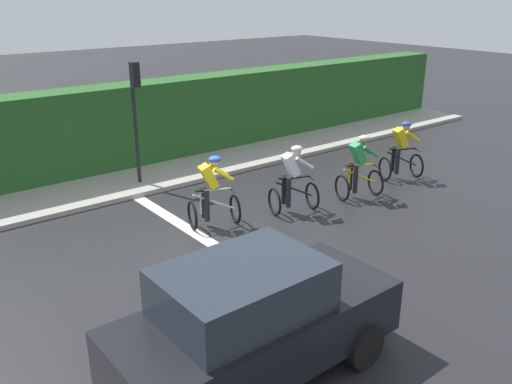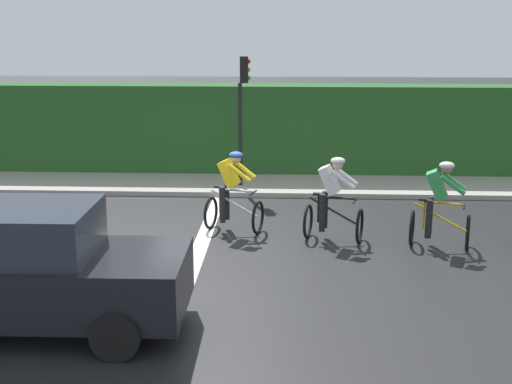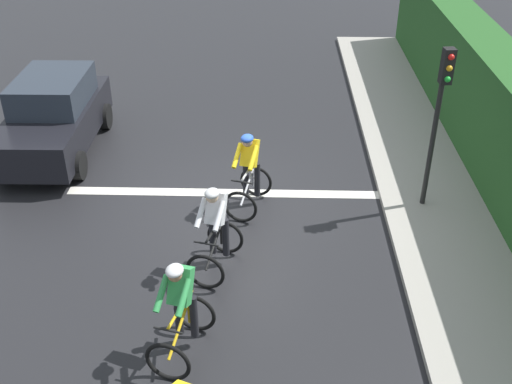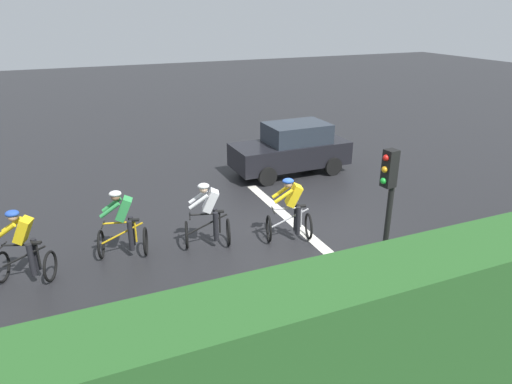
{
  "view_description": "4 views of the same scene",
  "coord_description": "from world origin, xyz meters",
  "px_view_note": "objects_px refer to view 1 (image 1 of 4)",
  "views": [
    {
      "loc": [
        9.15,
        -5.88,
        5.07
      ],
      "look_at": [
        0.77,
        0.68,
        1.07
      ],
      "focal_mm": 37.91,
      "sensor_mm": 36.0,
      "label": 1
    },
    {
      "loc": [
        12.6,
        1.39,
        4.15
      ],
      "look_at": [
        0.84,
        0.84,
        1.13
      ],
      "focal_mm": 46.66,
      "sensor_mm": 36.0,
      "label": 2
    },
    {
      "loc": [
        -0.78,
        10.73,
        6.75
      ],
      "look_at": [
        -0.51,
        1.24,
        0.93
      ],
      "focal_mm": 43.09,
      "sensor_mm": 36.0,
      "label": 3
    },
    {
      "loc": [
        -9.58,
        5.19,
        5.5
      ],
      "look_at": [
        0.55,
        0.86,
        1.06
      ],
      "focal_mm": 32.27,
      "sensor_mm": 36.0,
      "label": 4
    }
  ],
  "objects_px": {
    "cyclist_lead": "(401,152)",
    "cyclist_mid": "(293,181)",
    "traffic_light_near_crossing": "(136,106)",
    "cyclist_fourth": "(212,193)",
    "cyclist_second": "(359,168)",
    "car_black": "(254,321)"
  },
  "relations": [
    {
      "from": "cyclist_second",
      "to": "traffic_light_near_crossing",
      "type": "relative_size",
      "value": 0.5
    },
    {
      "from": "cyclist_fourth",
      "to": "car_black",
      "type": "distance_m",
      "value": 5.16
    },
    {
      "from": "cyclist_mid",
      "to": "traffic_light_near_crossing",
      "type": "relative_size",
      "value": 0.5
    },
    {
      "from": "cyclist_lead",
      "to": "traffic_light_near_crossing",
      "type": "bearing_deg",
      "value": -123.54
    },
    {
      "from": "cyclist_lead",
      "to": "cyclist_fourth",
      "type": "xyz_separation_m",
      "value": [
        -0.52,
        -6.03,
        0.0
      ]
    },
    {
      "from": "car_black",
      "to": "traffic_light_near_crossing",
      "type": "bearing_deg",
      "value": 163.68
    },
    {
      "from": "cyclist_second",
      "to": "cyclist_mid",
      "type": "relative_size",
      "value": 1.0
    },
    {
      "from": "cyclist_mid",
      "to": "traffic_light_near_crossing",
      "type": "bearing_deg",
      "value": -153.33
    },
    {
      "from": "cyclist_second",
      "to": "traffic_light_near_crossing",
      "type": "bearing_deg",
      "value": -137.26
    },
    {
      "from": "cyclist_fourth",
      "to": "traffic_light_near_crossing",
      "type": "relative_size",
      "value": 0.5
    },
    {
      "from": "cyclist_lead",
      "to": "cyclist_mid",
      "type": "xyz_separation_m",
      "value": [
        -0.03,
        -4.05,
        0.0
      ]
    },
    {
      "from": "cyclist_fourth",
      "to": "cyclist_mid",
      "type": "bearing_deg",
      "value": 76.2
    },
    {
      "from": "cyclist_mid",
      "to": "cyclist_lead",
      "type": "bearing_deg",
      "value": 89.52
    },
    {
      "from": "cyclist_mid",
      "to": "car_black",
      "type": "xyz_separation_m",
      "value": [
        4.09,
        -4.36,
        0.08
      ]
    },
    {
      "from": "cyclist_lead",
      "to": "car_black",
      "type": "bearing_deg",
      "value": -64.25
    },
    {
      "from": "cyclist_lead",
      "to": "car_black",
      "type": "relative_size",
      "value": 0.4
    },
    {
      "from": "cyclist_fourth",
      "to": "traffic_light_near_crossing",
      "type": "distance_m",
      "value": 3.77
    },
    {
      "from": "cyclist_lead",
      "to": "cyclist_fourth",
      "type": "height_order",
      "value": "same"
    },
    {
      "from": "cyclist_second",
      "to": "cyclist_mid",
      "type": "bearing_deg",
      "value": -99.26
    },
    {
      "from": "cyclist_lead",
      "to": "cyclist_second",
      "type": "height_order",
      "value": "same"
    },
    {
      "from": "car_black",
      "to": "cyclist_fourth",
      "type": "bearing_deg",
      "value": 152.58
    },
    {
      "from": "car_black",
      "to": "traffic_light_near_crossing",
      "type": "xyz_separation_m",
      "value": [
        -8.06,
        2.36,
        1.35
      ]
    }
  ]
}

